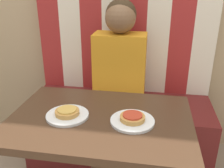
# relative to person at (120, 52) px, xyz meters

# --- Properties ---
(booth_seat) EXTENTS (1.27, 0.53, 0.49)m
(booth_seat) POSITION_rel_person_xyz_m (0.00, -0.00, -0.59)
(booth_seat) COLOR #5B1919
(booth_seat) RESTS_ON ground_plane
(booth_backrest) EXTENTS (1.27, 0.08, 0.79)m
(booth_backrest) POSITION_rel_person_xyz_m (0.00, 0.22, 0.04)
(booth_backrest) COLOR maroon
(booth_backrest) RESTS_ON booth_seat
(dining_table) EXTENTS (0.81, 0.56, 0.71)m
(dining_table) POSITION_rel_person_xyz_m (0.00, -0.63, -0.25)
(dining_table) COLOR #422B1C
(dining_table) RESTS_ON ground_plane
(person) EXTENTS (0.34, 0.22, 0.69)m
(person) POSITION_rel_person_xyz_m (0.00, 0.00, 0.00)
(person) COLOR orange
(person) RESTS_ON booth_seat
(plate_left) EXTENTS (0.19, 0.19, 0.01)m
(plate_left) POSITION_rel_person_xyz_m (-0.15, -0.65, -0.12)
(plate_left) COLOR white
(plate_left) RESTS_ON dining_table
(plate_right) EXTENTS (0.19, 0.19, 0.01)m
(plate_right) POSITION_rel_person_xyz_m (0.15, -0.65, -0.12)
(plate_right) COLOR white
(plate_right) RESTS_ON dining_table
(pizza_left) EXTENTS (0.11, 0.11, 0.03)m
(pizza_left) POSITION_rel_person_xyz_m (-0.15, -0.65, -0.10)
(pizza_left) COLOR #C68E47
(pizza_left) RESTS_ON plate_left
(pizza_right) EXTENTS (0.11, 0.11, 0.03)m
(pizza_right) POSITION_rel_person_xyz_m (0.15, -0.65, -0.10)
(pizza_right) COLOR #C68E47
(pizza_right) RESTS_ON plate_right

